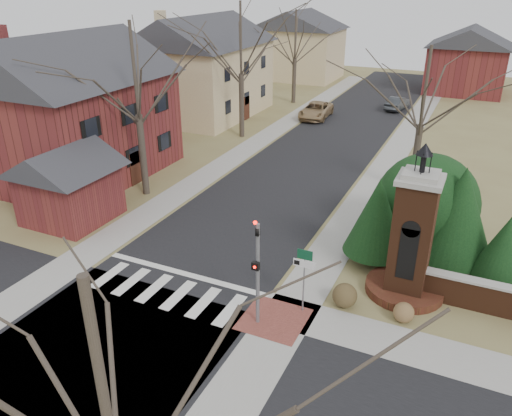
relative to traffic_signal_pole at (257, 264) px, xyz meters
The scene contains 29 objects.
ground 5.05m from the traffic_signal_pole, behind, with size 120.00×120.00×0.00m, color olive.
main_street 22.01m from the traffic_signal_pole, 101.35° to the left, with size 8.00×70.00×0.01m, color black.
cross_street 6.16m from the traffic_signal_pole, 140.28° to the right, with size 120.00×8.00×0.01m, color black.
crosswalk_zone 5.02m from the traffic_signal_pole, behind, with size 8.00×2.20×0.02m, color silver.
stop_bar 5.30m from the traffic_signal_pole, 158.11° to the left, with size 8.00×0.35×0.02m, color silver.
sidewalk_right_main 21.60m from the traffic_signal_pole, 87.59° to the left, with size 2.00×60.00×0.02m, color gray.
sidewalk_left 23.58m from the traffic_signal_pole, 113.91° to the left, with size 2.00×60.00×0.02m, color gray.
curb_apron 2.66m from the traffic_signal_pole, 40.52° to the left, with size 2.40×2.40×0.02m, color brown.
traffic_signal_pole is the anchor object (origin of this frame).
sign_post 2.02m from the traffic_signal_pole, 47.57° to the left, with size 0.90×0.07×2.75m.
brick_gate_monument 6.47m from the traffic_signal_pole, 43.24° to the left, with size 3.20×3.20×6.47m.
house_brick_left 19.81m from the traffic_signal_pole, 151.43° to the left, with size 9.80×11.80×9.42m.
house_stucco_left 31.92m from the traffic_signal_pole, 123.97° to the left, with size 9.80×12.80×9.28m.
garage_left 13.40m from the traffic_signal_pole, 163.01° to the left, with size 4.80×4.80×4.29m.
house_distant_left 50.18m from the traffic_signal_pole, 108.98° to the left, with size 10.80×8.80×8.53m.
house_distant_right 47.58m from the traffic_signal_pole, 85.55° to the left, with size 8.80×8.80×7.30m.
evergreen_near 7.06m from the traffic_signal_pole, 65.72° to the left, with size 2.80×2.80×4.10m.
evergreen_mid 9.83m from the traffic_signal_pole, 50.89° to the left, with size 3.40×3.40×4.70m.
evergreen_far 10.57m from the traffic_signal_pole, 38.95° to the left, with size 2.40×2.40×3.30m.
evergreen_mass 10.09m from the traffic_signal_pole, 62.23° to the left, with size 4.80×4.80×4.80m, color black.
bare_tree_0 14.99m from the traffic_signal_pole, 143.29° to the left, with size 8.05×8.05×11.15m.
bare_tree_1 24.83m from the traffic_signal_pole, 117.81° to the left, with size 8.40×8.40×11.64m.
bare_tree_2 36.66m from the traffic_signal_pole, 108.92° to the left, with size 7.35×7.35×10.19m.
bare_tree_3 16.28m from the traffic_signal_pole, 78.28° to the left, with size 7.00×7.00×9.70m.
bare_tree_4 10.43m from the traffic_signal_pole, 79.93° to the right, with size 6.65×6.65×9.21m.
pickup_truck 30.56m from the traffic_signal_pole, 104.62° to the left, with size 2.33×5.06×1.41m, color #A08057.
distant_car 35.92m from the traffic_signal_pole, 92.38° to the left, with size 1.35×3.87×1.28m, color #2C3033.
dry_shrub_left 4.19m from the traffic_signal_pole, 42.02° to the left, with size 0.99×0.99×0.99m, color brown.
dry_shrub_right 5.97m from the traffic_signal_pole, 25.90° to the left, with size 0.79×0.79×0.79m, color brown.
Camera 1 is at (10.73, -13.37, 12.00)m, focal length 35.00 mm.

